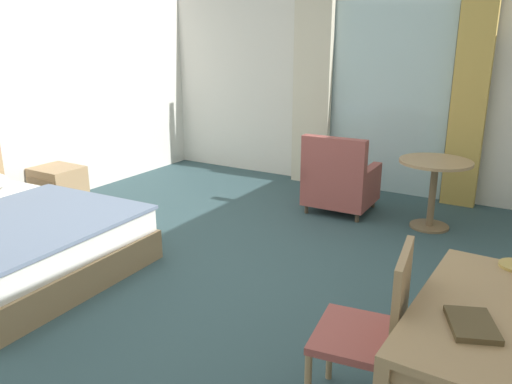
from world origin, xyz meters
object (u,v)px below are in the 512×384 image
object	(u,v)px
desk_chair	(375,326)
armchair_by_window	(340,182)
nightstand	(59,188)
round_cafe_table	(434,178)
closed_book	(472,324)
writing_desk	(488,328)

from	to	relation	value
desk_chair	armchair_by_window	size ratio (longest dim) A/B	1.07
nightstand	desk_chair	distance (m)	4.44
desk_chair	round_cafe_table	distance (m)	3.00
armchair_by_window	round_cafe_table	size ratio (longest dim) A/B	1.24
nightstand	closed_book	xyz separation A→B (m)	(4.64, -1.56, 0.51)
writing_desk	closed_book	world-z (taller)	closed_book
desk_chair	closed_book	world-z (taller)	desk_chair
nightstand	armchair_by_window	xyz separation A→B (m)	(2.81, 1.53, 0.10)
closed_book	round_cafe_table	distance (m)	3.23
round_cafe_table	writing_desk	bearing A→B (deg)	-73.19
closed_book	armchair_by_window	bearing A→B (deg)	98.12
desk_chair	round_cafe_table	xyz separation A→B (m)	(-0.38, 2.98, 0.00)
round_cafe_table	desk_chair	bearing A→B (deg)	-82.64
writing_desk	closed_book	xyz separation A→B (m)	(-0.05, -0.20, 0.11)
round_cafe_table	armchair_by_window	bearing A→B (deg)	-178.47
nightstand	desk_chair	world-z (taller)	desk_chair
nightstand	closed_book	distance (m)	4.92
writing_desk	armchair_by_window	xyz separation A→B (m)	(-1.88, 2.89, -0.30)
desk_chair	closed_book	size ratio (longest dim) A/B	3.65
closed_book	round_cafe_table	bearing A→B (deg)	82.37
desk_chair	armchair_by_window	world-z (taller)	desk_chair
writing_desk	closed_book	bearing A→B (deg)	-104.64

